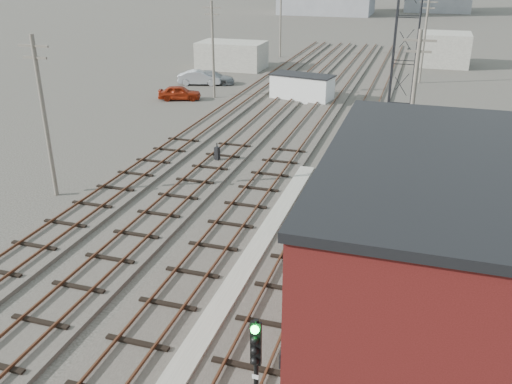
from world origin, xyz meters
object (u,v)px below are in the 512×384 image
at_px(switch_stand, 217,154).
at_px(site_trailer, 302,87).
at_px(signal_mast, 256,376).
at_px(car_grey, 212,78).
at_px(car_silver, 200,78).
at_px(car_red, 179,93).

xyz_separation_m(switch_stand, site_trailer, (1.54, 18.53, 0.66)).
xyz_separation_m(signal_mast, car_grey, (-18.66, 44.20, -1.89)).
bearing_deg(switch_stand, signal_mast, -50.70).
bearing_deg(site_trailer, car_silver, 173.91).
bearing_deg(car_grey, site_trailer, -119.96).
bearing_deg(car_red, site_trailer, -92.15).
height_order(site_trailer, car_silver, site_trailer).
height_order(car_red, car_grey, car_grey).
relative_size(switch_stand, site_trailer, 0.20).
distance_m(signal_mast, car_grey, 48.01).
bearing_deg(car_silver, car_grey, -71.39).
xyz_separation_m(signal_mast, car_silver, (-19.83, 43.43, -1.82)).
bearing_deg(signal_mast, car_grey, 112.89).
relative_size(signal_mast, site_trailer, 0.69).
distance_m(site_trailer, car_red, 11.77).
distance_m(car_silver, car_grey, 1.40).
bearing_deg(car_red, car_silver, -11.68).
height_order(switch_stand, car_grey, car_grey).
height_order(switch_stand, site_trailer, site_trailer).
height_order(site_trailer, car_grey, site_trailer).
bearing_deg(signal_mast, car_red, 117.54).
xyz_separation_m(switch_stand, car_grey, (-9.37, 22.97, 0.09)).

